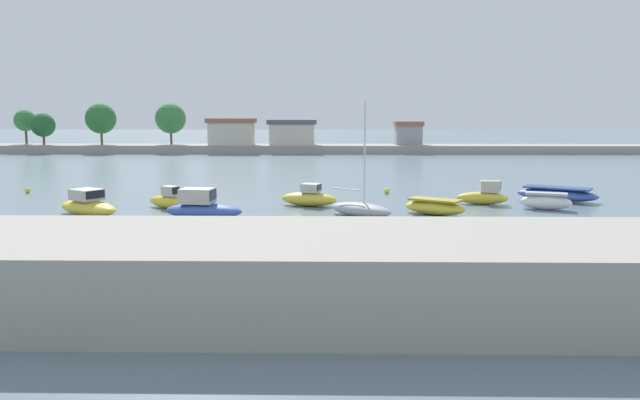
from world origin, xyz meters
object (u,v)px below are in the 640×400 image
object	(u,v)px
moored_boat_1	(88,206)
moored_boat_6	(435,207)
moored_boat_7	(484,196)
moored_boat_9	(557,194)
moored_boat_2	(169,200)
moored_boat_5	(361,209)
mooring_buoy_0	(28,190)
mooring_buoy_1	(387,191)
moored_boat_4	(309,198)
moored_boat_3	(202,207)
moored_boat_8	(546,201)

from	to	relation	value
moored_boat_1	moored_boat_6	distance (m)	21.26
moored_boat_7	moored_boat_9	world-z (taller)	moored_boat_7
moored_boat_2	moored_boat_5	distance (m)	12.80
mooring_buoy_0	mooring_buoy_1	xyz separation A→B (m)	(28.10, 0.08, 0.01)
moored_boat_5	moored_boat_4	bearing A→B (deg)	166.40
moored_boat_3	mooring_buoy_0	xyz separation A→B (m)	(-16.13, 11.31, -0.46)
moored_boat_8	moored_boat_6	bearing A→B (deg)	-144.76
moored_boat_6	mooring_buoy_1	bearing A→B (deg)	134.25
moored_boat_3	mooring_buoy_1	world-z (taller)	moored_boat_3
moored_boat_2	moored_boat_6	world-z (taller)	moored_boat_2
moored_boat_8	moored_boat_9	xyz separation A→B (m)	(2.13, 3.87, -0.05)
moored_boat_2	moored_boat_5	xyz separation A→B (m)	(12.46, -2.93, -0.07)
moored_boat_5	moored_boat_7	world-z (taller)	moored_boat_5
moored_boat_7	mooring_buoy_0	world-z (taller)	moored_boat_7
moored_boat_5	moored_boat_6	world-z (taller)	moored_boat_5
moored_boat_9	mooring_buoy_0	bearing A→B (deg)	-154.65
moored_boat_1	moored_boat_2	distance (m)	5.08
moored_boat_4	moored_boat_9	size ratio (longest dim) A/B	0.72
moored_boat_6	moored_boat_7	distance (m)	5.96
moored_boat_2	moored_boat_7	distance (m)	21.27
moored_boat_3	mooring_buoy_1	size ratio (longest dim) A/B	11.21
moored_boat_1	moored_boat_5	world-z (taller)	moored_boat_5
moored_boat_2	moored_boat_3	xyz separation A→B (m)	(3.01, -3.78, 0.14)
moored_boat_8	mooring_buoy_1	world-z (taller)	moored_boat_8
moored_boat_6	mooring_buoy_1	distance (m)	9.95
moored_boat_3	moored_boat_9	bearing A→B (deg)	25.23
mooring_buoy_1	mooring_buoy_0	bearing A→B (deg)	-179.85
moored_boat_1	moored_boat_3	xyz separation A→B (m)	(7.19, -0.90, 0.06)
moored_boat_4	mooring_buoy_0	xyz separation A→B (m)	(-22.31, 6.28, -0.35)
moored_boat_5	mooring_buoy_1	bearing A→B (deg)	114.97
moored_boat_7	moored_boat_3	bearing A→B (deg)	-153.83
moored_boat_6	moored_boat_8	bearing A→B (deg)	47.57
moored_boat_1	mooring_buoy_0	world-z (taller)	moored_boat_1
moored_boat_1	moored_boat_8	bearing A→B (deg)	40.01
moored_boat_3	moored_boat_5	distance (m)	9.49
moored_boat_3	mooring_buoy_1	xyz separation A→B (m)	(11.97, 11.39, -0.45)
moored_boat_4	mooring_buoy_0	bearing A→B (deg)	-179.29
moored_boat_4	mooring_buoy_1	world-z (taller)	moored_boat_4
moored_boat_5	moored_boat_7	xyz separation A→B (m)	(8.69, 5.15, 0.13)
moored_boat_3	moored_boat_4	distance (m)	7.97
moored_boat_3	moored_boat_9	world-z (taller)	moored_boat_3
moored_boat_6	mooring_buoy_1	xyz separation A→B (m)	(-2.09, 9.73, -0.26)
moored_boat_1	moored_boat_9	distance (m)	31.62
moored_boat_6	moored_boat_3	bearing A→B (deg)	-141.11
moored_boat_3	mooring_buoy_1	bearing A→B (deg)	51.03
moored_boat_5	mooring_buoy_0	bearing A→B (deg)	-163.85
moored_boat_3	moored_boat_6	xyz separation A→B (m)	(14.05, 1.66, -0.20)
moored_boat_4	moored_boat_2	bearing A→B (deg)	-155.80
moored_boat_1	moored_boat_7	bearing A→B (deg)	45.76
moored_boat_5	mooring_buoy_1	world-z (taller)	moored_boat_5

